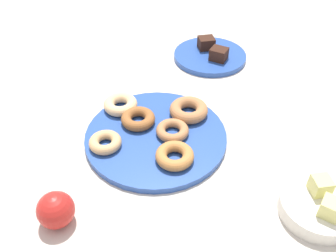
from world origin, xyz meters
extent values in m
plane|color=beige|center=(0.00, 0.00, 0.00)|extent=(2.40, 2.40, 0.00)
cylinder|color=#284C9E|center=(0.00, 0.00, 0.01)|extent=(0.34, 0.34, 0.02)
torus|color=#995B2D|center=(-0.03, -0.05, 0.03)|extent=(0.12, 0.12, 0.03)
torus|color=#B27547|center=(-0.09, 0.07, 0.03)|extent=(0.13, 0.13, 0.03)
torus|color=tan|center=(0.06, -0.11, 0.03)|extent=(0.09, 0.09, 0.02)
torus|color=#EABC84|center=(-0.08, -0.11, 0.03)|extent=(0.12, 0.12, 0.03)
torus|color=#B27547|center=(-0.01, 0.04, 0.03)|extent=(0.10, 0.10, 0.02)
torus|color=#BC7A3D|center=(0.08, 0.06, 0.03)|extent=(0.11, 0.11, 0.03)
cylinder|color=#284C9E|center=(-0.41, 0.09, 0.01)|extent=(0.23, 0.23, 0.02)
cube|color=#381E14|center=(-0.44, 0.07, 0.03)|extent=(0.06, 0.06, 0.04)
cube|color=#381E14|center=(-0.38, 0.12, 0.03)|extent=(0.06, 0.06, 0.04)
cylinder|color=silver|center=(0.15, 0.36, 0.02)|extent=(0.15, 0.15, 0.03)
cube|color=#DBD67A|center=(0.12, 0.36, 0.05)|extent=(0.05, 0.05, 0.04)
cube|color=#DBD67A|center=(0.18, 0.37, 0.05)|extent=(0.05, 0.05, 0.04)
sphere|color=red|center=(0.27, -0.14, 0.04)|extent=(0.07, 0.07, 0.07)
camera|label=1|loc=(0.63, 0.15, 0.61)|focal=38.79mm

